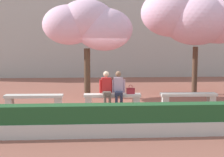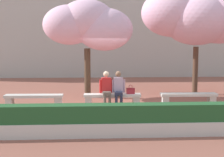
{
  "view_description": "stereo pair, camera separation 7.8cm",
  "coord_description": "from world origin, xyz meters",
  "px_view_note": "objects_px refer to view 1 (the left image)",
  "views": [
    {
      "loc": [
        -0.72,
        -11.32,
        2.33
      ],
      "look_at": [
        0.0,
        0.2,
        1.0
      ],
      "focal_mm": 50.0,
      "sensor_mm": 36.0,
      "label": 1
    },
    {
      "loc": [
        -0.64,
        -11.33,
        2.33
      ],
      "look_at": [
        0.0,
        0.2,
        1.0
      ],
      "focal_mm": 50.0,
      "sensor_mm": 36.0,
      "label": 2
    }
  ],
  "objects_px": {
    "handbag": "(131,90)",
    "cherry_tree_main": "(88,25)",
    "person_seated_left": "(106,88)",
    "cherry_tree_secondary": "(198,17)",
    "person_seated_right": "(118,87)",
    "stone_bench_west_end": "(34,98)",
    "stone_bench_near_west": "(112,98)",
    "stone_bench_center": "(188,97)"
  },
  "relations": [
    {
      "from": "stone_bench_near_west",
      "to": "stone_bench_center",
      "type": "distance_m",
      "value": 2.86
    },
    {
      "from": "person_seated_right",
      "to": "stone_bench_near_west",
      "type": "bearing_deg",
      "value": 166.41
    },
    {
      "from": "stone_bench_west_end",
      "to": "cherry_tree_main",
      "type": "relative_size",
      "value": 0.51
    },
    {
      "from": "person_seated_left",
      "to": "cherry_tree_main",
      "type": "relative_size",
      "value": 0.31
    },
    {
      "from": "person_seated_left",
      "to": "cherry_tree_main",
      "type": "distance_m",
      "value": 3.09
    },
    {
      "from": "handbag",
      "to": "cherry_tree_secondary",
      "type": "xyz_separation_m",
      "value": [
        3.32,
        2.55,
        2.88
      ]
    },
    {
      "from": "handbag",
      "to": "stone_bench_west_end",
      "type": "bearing_deg",
      "value": 179.52
    },
    {
      "from": "stone_bench_center",
      "to": "person_seated_right",
      "type": "relative_size",
      "value": 1.63
    },
    {
      "from": "person_seated_right",
      "to": "handbag",
      "type": "xyz_separation_m",
      "value": [
        0.45,
        0.02,
        -0.12
      ]
    },
    {
      "from": "cherry_tree_main",
      "to": "cherry_tree_secondary",
      "type": "bearing_deg",
      "value": 8.16
    },
    {
      "from": "stone_bench_west_end",
      "to": "cherry_tree_secondary",
      "type": "bearing_deg",
      "value": 20.23
    },
    {
      "from": "person_seated_right",
      "to": "cherry_tree_main",
      "type": "xyz_separation_m",
      "value": [
        -1.12,
        1.88,
        2.35
      ]
    },
    {
      "from": "person_seated_left",
      "to": "handbag",
      "type": "xyz_separation_m",
      "value": [
        0.89,
        0.02,
        -0.12
      ]
    },
    {
      "from": "cherry_tree_main",
      "to": "stone_bench_near_west",
      "type": "bearing_deg",
      "value": -63.72
    },
    {
      "from": "person_seated_right",
      "to": "cherry_tree_secondary",
      "type": "height_order",
      "value": "cherry_tree_secondary"
    },
    {
      "from": "stone_bench_west_end",
      "to": "person_seated_left",
      "type": "relative_size",
      "value": 1.63
    },
    {
      "from": "person_seated_right",
      "to": "cherry_tree_main",
      "type": "height_order",
      "value": "cherry_tree_main"
    },
    {
      "from": "cherry_tree_main",
      "to": "cherry_tree_secondary",
      "type": "xyz_separation_m",
      "value": [
        4.89,
        0.7,
        0.41
      ]
    },
    {
      "from": "stone_bench_west_end",
      "to": "person_seated_right",
      "type": "distance_m",
      "value": 3.11
    },
    {
      "from": "stone_bench_near_west",
      "to": "person_seated_right",
      "type": "height_order",
      "value": "person_seated_right"
    },
    {
      "from": "person_seated_right",
      "to": "cherry_tree_secondary",
      "type": "xyz_separation_m",
      "value": [
        3.77,
        2.58,
        2.76
      ]
    },
    {
      "from": "stone_bench_center",
      "to": "person_seated_left",
      "type": "distance_m",
      "value": 3.1
    },
    {
      "from": "person_seated_left",
      "to": "stone_bench_west_end",
      "type": "bearing_deg",
      "value": 178.84
    },
    {
      "from": "person_seated_left",
      "to": "cherry_tree_secondary",
      "type": "xyz_separation_m",
      "value": [
        4.21,
        2.58,
        2.76
      ]
    },
    {
      "from": "stone_bench_near_west",
      "to": "person_seated_right",
      "type": "relative_size",
      "value": 1.63
    },
    {
      "from": "handbag",
      "to": "cherry_tree_main",
      "type": "distance_m",
      "value": 3.47
    },
    {
      "from": "stone_bench_center",
      "to": "cherry_tree_main",
      "type": "distance_m",
      "value": 5.0
    },
    {
      "from": "handbag",
      "to": "cherry_tree_main",
      "type": "height_order",
      "value": "cherry_tree_main"
    },
    {
      "from": "stone_bench_west_end",
      "to": "handbag",
      "type": "relative_size",
      "value": 6.22
    },
    {
      "from": "person_seated_left",
      "to": "person_seated_right",
      "type": "relative_size",
      "value": 1.0
    },
    {
      "from": "stone_bench_west_end",
      "to": "stone_bench_near_west",
      "type": "xyz_separation_m",
      "value": [
        2.86,
        0.0,
        0.0
      ]
    },
    {
      "from": "cherry_tree_secondary",
      "to": "person_seated_right",
      "type": "bearing_deg",
      "value": -145.63
    },
    {
      "from": "stone_bench_west_end",
      "to": "person_seated_left",
      "type": "height_order",
      "value": "person_seated_left"
    },
    {
      "from": "stone_bench_near_west",
      "to": "stone_bench_west_end",
      "type": "bearing_deg",
      "value": 180.0
    },
    {
      "from": "handbag",
      "to": "person_seated_left",
      "type": "bearing_deg",
      "value": -178.48
    },
    {
      "from": "stone_bench_center",
      "to": "cherry_tree_main",
      "type": "height_order",
      "value": "cherry_tree_main"
    },
    {
      "from": "person_seated_right",
      "to": "cherry_tree_main",
      "type": "bearing_deg",
      "value": 120.87
    },
    {
      "from": "cherry_tree_main",
      "to": "cherry_tree_secondary",
      "type": "relative_size",
      "value": 0.82
    },
    {
      "from": "stone_bench_west_end",
      "to": "stone_bench_center",
      "type": "distance_m",
      "value": 5.72
    },
    {
      "from": "stone_bench_center",
      "to": "cherry_tree_secondary",
      "type": "height_order",
      "value": "cherry_tree_secondary"
    },
    {
      "from": "stone_bench_center",
      "to": "person_seated_right",
      "type": "bearing_deg",
      "value": -178.84
    },
    {
      "from": "stone_bench_west_end",
      "to": "cherry_tree_main",
      "type": "xyz_separation_m",
      "value": [
        1.96,
        1.82,
        2.74
      ]
    }
  ]
}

